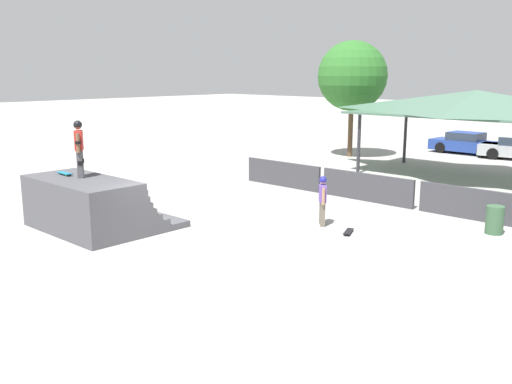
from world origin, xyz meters
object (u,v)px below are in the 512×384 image
(skater_on_deck, at_px, (79,145))
(parked_car_blue, at_px, (467,144))
(skateboard_on_ground, at_px, (348,232))
(tree_beside_pavilion, at_px, (352,76))
(trash_bin, at_px, (495,220))
(bystander_walking, at_px, (323,197))
(skateboard_on_deck, at_px, (65,173))

(skater_on_deck, height_order, parked_car_blue, skater_on_deck)
(skater_on_deck, distance_m, skateboard_on_ground, 8.56)
(tree_beside_pavilion, relative_size, trash_bin, 7.65)
(skater_on_deck, distance_m, parked_car_blue, 24.41)
(bystander_walking, relative_size, trash_bin, 1.86)
(parked_car_blue, bearing_deg, bystander_walking, -78.26)
(skateboard_on_ground, xyz_separation_m, tree_beside_pavilion, (-9.05, 13.49, 4.48))
(skateboard_on_ground, distance_m, tree_beside_pavilion, 16.85)
(trash_bin, xyz_separation_m, parked_car_blue, (-7.82, 16.19, 0.18))
(skateboard_on_deck, relative_size, bystander_walking, 0.49)
(bystander_walking, height_order, parked_car_blue, bystander_walking)
(tree_beside_pavilion, bearing_deg, skateboard_on_ground, -56.13)
(tree_beside_pavilion, distance_m, trash_bin, 16.65)
(skateboard_on_deck, distance_m, tree_beside_pavilion, 19.07)
(tree_beside_pavilion, bearing_deg, skater_on_deck, -81.88)
(skateboard_on_ground, distance_m, trash_bin, 4.39)
(bystander_walking, distance_m, trash_bin, 5.18)
(tree_beside_pavilion, height_order, parked_car_blue, tree_beside_pavilion)
(skater_on_deck, height_order, tree_beside_pavilion, tree_beside_pavilion)
(skateboard_on_deck, bearing_deg, trash_bin, 42.34)
(skater_on_deck, relative_size, bystander_walking, 1.09)
(trash_bin, bearing_deg, tree_beside_pavilion, 139.40)
(tree_beside_pavilion, xyz_separation_m, trash_bin, (12.25, -10.50, -4.11))
(trash_bin, height_order, parked_car_blue, parked_car_blue)
(skater_on_deck, distance_m, tree_beside_pavilion, 18.86)
(skateboard_on_deck, height_order, parked_car_blue, skateboard_on_deck)
(bystander_walking, xyz_separation_m, parked_car_blue, (-3.46, 18.94, -0.32))
(skateboard_on_deck, bearing_deg, skateboard_on_ground, 40.22)
(tree_beside_pavilion, xyz_separation_m, parked_car_blue, (4.43, 5.69, -3.94))
(skater_on_deck, relative_size, parked_car_blue, 0.41)
(skateboard_on_ground, relative_size, tree_beside_pavilion, 0.12)
(bystander_walking, height_order, tree_beside_pavilion, tree_beside_pavilion)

